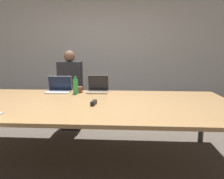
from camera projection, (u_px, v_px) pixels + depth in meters
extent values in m
plane|color=brown|center=(85.00, 158.00, 2.89)|extent=(24.00, 24.00, 0.00)
cube|color=#BCB7B2|center=(103.00, 50.00, 4.94)|extent=(12.00, 0.06, 2.80)
cube|color=#9E7547|center=(84.00, 104.00, 2.76)|extent=(3.78, 1.66, 0.04)
cylinder|color=#4C4C51|center=(202.00, 119.00, 3.36)|extent=(0.08, 0.08, 0.72)
cube|color=gray|center=(98.00, 92.00, 3.37)|extent=(0.31, 0.24, 0.02)
cube|color=gray|center=(98.00, 83.00, 3.45)|extent=(0.32, 0.04, 0.24)
cube|color=black|center=(98.00, 83.00, 3.44)|extent=(0.31, 0.04, 0.24)
cylinder|color=brown|center=(80.00, 90.00, 3.37)|extent=(0.08, 0.08, 0.09)
cube|color=silver|center=(59.00, 92.00, 3.37)|extent=(0.36, 0.23, 0.02)
cube|color=silver|center=(60.00, 83.00, 3.45)|extent=(0.37, 0.05, 0.23)
cube|color=#0F1933|center=(60.00, 83.00, 3.44)|extent=(0.36, 0.05, 0.22)
cube|color=#2D2D38|center=(72.00, 116.00, 3.95)|extent=(0.32, 0.24, 0.45)
cube|color=#232328|center=(70.00, 83.00, 3.84)|extent=(0.40, 0.24, 0.76)
sphere|color=brown|center=(69.00, 56.00, 3.76)|extent=(0.19, 0.19, 0.19)
cylinder|color=brown|center=(77.00, 90.00, 3.34)|extent=(0.08, 0.08, 0.08)
cylinder|color=green|center=(76.00, 87.00, 3.25)|extent=(0.08, 0.08, 0.22)
cylinder|color=green|center=(75.00, 78.00, 3.23)|extent=(0.03, 0.03, 0.05)
cube|color=black|center=(94.00, 103.00, 2.62)|extent=(0.06, 0.15, 0.05)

